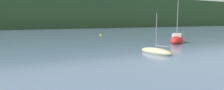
# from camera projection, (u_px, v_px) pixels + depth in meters

# --- Properties ---
(sailboat_mid_0) EXTENTS (6.96, 6.26, 8.22)m
(sailboat_mid_0) POSITION_uv_depth(u_px,v_px,m) (177.00, 40.00, 37.57)
(sailboat_mid_0) COLOR red
(sailboat_mid_0) RESTS_ON ground_plane
(sailboat_mid_2) EXTENTS (2.23, 4.94, 5.29)m
(sailboat_mid_2) POSITION_uv_depth(u_px,v_px,m) (156.00, 52.00, 25.42)
(sailboat_mid_2) COLOR #CCBC8E
(sailboat_mid_2) RESTS_ON ground_plane
(mooring_buoy_mid) EXTENTS (0.56, 0.56, 0.56)m
(mooring_buoy_mid) POSITION_uv_depth(u_px,v_px,m) (101.00, 35.00, 56.81)
(mooring_buoy_mid) COLOR yellow
(mooring_buoy_mid) RESTS_ON ground_plane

